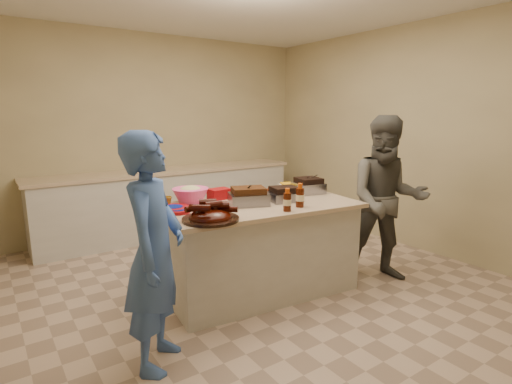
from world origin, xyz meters
TOP-DOWN VIEW (x-y plane):
  - room at (0.00, 0.00)m, footprint 4.50×5.00m
  - back_counter at (0.00, 2.20)m, footprint 3.60×0.64m
  - island at (-0.05, -0.01)m, footprint 1.87×1.13m
  - rib_platter at (-0.69, -0.26)m, footprint 0.53×0.53m
  - pulled_pork_tray at (-0.15, 0.01)m, footprint 0.41×0.36m
  - brisket_tray at (0.20, -0.05)m, footprint 0.32×0.29m
  - roasting_pan at (0.65, 0.11)m, footprint 0.32×0.32m
  - coleslaw_bowl at (-0.54, 0.39)m, footprint 0.37×0.37m
  - sausage_plate at (0.18, 0.26)m, footprint 0.35×0.35m
  - mac_cheese_dish at (0.63, 0.29)m, footprint 0.37×0.33m
  - bbq_bottle_a at (-0.02, -0.37)m, footprint 0.07×0.07m
  - bbq_bottle_b at (0.17, -0.31)m, footprint 0.08×0.08m
  - mustard_bottle at (-0.13, 0.27)m, footprint 0.05×0.05m
  - sauce_bowl at (-0.11, 0.11)m, footprint 0.15×0.06m
  - plate_stack_large at (-0.79, 0.21)m, footprint 0.29×0.29m
  - plate_stack_small at (-0.80, 0.10)m, footprint 0.21×0.21m
  - plastic_cup at (-0.78, 0.38)m, footprint 0.10×0.09m
  - basket_stack at (-0.25, 0.38)m, footprint 0.20×0.15m
  - guest_blue at (-1.24, -0.53)m, footprint 1.57×1.42m
  - guest_gray at (1.14, -0.48)m, footprint 1.67×1.75m

SIDE VIEW (x-z plane):
  - room at x=0.00m, z-range -1.35..1.35m
  - island at x=-0.05m, z-range -0.42..0.42m
  - guest_blue at x=-1.24m, z-range -0.19..0.19m
  - guest_gray at x=1.14m, z-range -0.31..0.31m
  - back_counter at x=0.00m, z-range 0.00..0.90m
  - rib_platter at x=-0.69m, z-range 0.75..0.93m
  - pulled_pork_tray at x=-0.15m, z-range 0.79..0.89m
  - brisket_tray at x=0.20m, z-range 0.80..0.88m
  - roasting_pan at x=0.65m, z-range 0.79..0.90m
  - coleslaw_bowl at x=-0.54m, z-range 0.73..0.96m
  - sausage_plate at x=0.18m, z-range 0.81..0.87m
  - mac_cheese_dish at x=0.63m, z-range 0.80..0.88m
  - bbq_bottle_a at x=-0.02m, z-range 0.74..0.94m
  - bbq_bottle_b at x=0.17m, z-range 0.74..0.95m
  - mustard_bottle at x=-0.13m, z-range 0.78..0.91m
  - sauce_bowl at x=-0.11m, z-range 0.77..0.92m
  - plate_stack_large at x=-0.79m, z-range 0.83..0.86m
  - plate_stack_small at x=-0.80m, z-range 0.83..0.86m
  - plastic_cup at x=-0.78m, z-range 0.80..0.89m
  - basket_stack at x=-0.25m, z-range 0.79..0.89m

